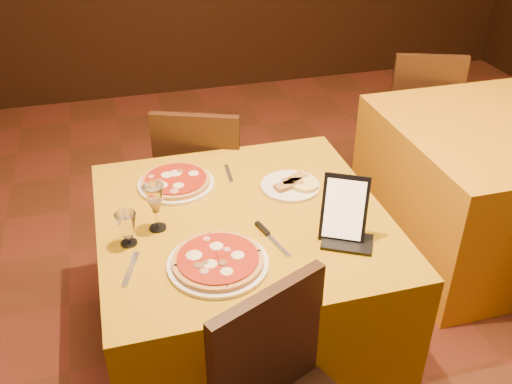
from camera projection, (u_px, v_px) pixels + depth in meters
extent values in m
cube|color=#B1820B|center=(243.00, 288.00, 2.40)|extent=(1.10, 1.10, 0.75)
cube|color=orange|center=(489.00, 187.00, 3.08)|extent=(1.10, 1.10, 0.75)
cylinder|color=white|center=(218.00, 264.00, 1.94)|extent=(0.35, 0.35, 0.01)
cylinder|color=#AD4C23|center=(218.00, 260.00, 1.94)|extent=(0.31, 0.31, 0.02)
cylinder|color=white|center=(176.00, 184.00, 2.38)|extent=(0.32, 0.32, 0.01)
cylinder|color=#AD4C23|center=(176.00, 181.00, 2.38)|extent=(0.29, 0.29, 0.02)
cylinder|color=white|center=(290.00, 186.00, 2.37)|extent=(0.25, 0.25, 0.01)
cylinder|color=olive|center=(290.00, 183.00, 2.36)|extent=(0.15, 0.15, 0.02)
cube|color=black|center=(344.00, 208.00, 2.03)|extent=(0.19, 0.16, 0.23)
cube|color=silver|center=(274.00, 242.00, 2.05)|extent=(0.07, 0.20, 0.01)
cube|color=silver|center=(131.00, 269.00, 1.93)|extent=(0.08, 0.18, 0.01)
cube|color=#A8A7AE|center=(229.00, 173.00, 2.47)|extent=(0.03, 0.15, 0.01)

